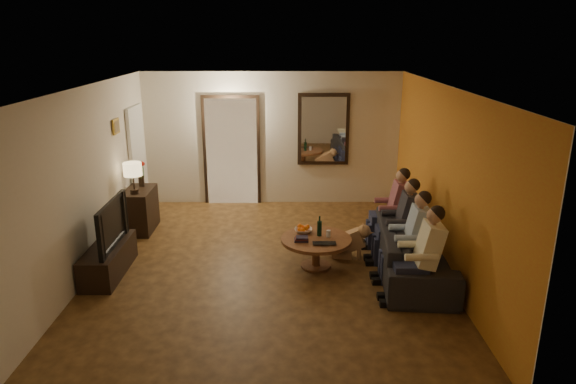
{
  "coord_description": "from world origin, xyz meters",
  "views": [
    {
      "loc": [
        0.27,
        -6.91,
        3.28
      ],
      "look_at": [
        0.3,
        0.3,
        1.05
      ],
      "focal_mm": 32.0,
      "sensor_mm": 36.0,
      "label": 1
    }
  ],
  "objects_px": {
    "table_lamp": "(133,178)",
    "tv_stand": "(109,260)",
    "laptop": "(325,245)",
    "tv": "(104,224)",
    "person_c": "(402,225)",
    "coffee_table": "(316,252)",
    "person_b": "(412,241)",
    "person_a": "(423,260)",
    "wine_bottle": "(319,226)",
    "dresser": "(140,210)",
    "bowl": "(303,230)",
    "person_d": "(394,211)",
    "dog": "(349,240)",
    "sofa": "(413,249)"
  },
  "relations": [
    {
      "from": "table_lamp",
      "to": "tv_stand",
      "type": "bearing_deg",
      "value": -90.0
    },
    {
      "from": "dog",
      "to": "coffee_table",
      "type": "distance_m",
      "value": 0.61
    },
    {
      "from": "person_a",
      "to": "person_b",
      "type": "distance_m",
      "value": 0.6
    },
    {
      "from": "wine_bottle",
      "to": "laptop",
      "type": "relative_size",
      "value": 0.94
    },
    {
      "from": "table_lamp",
      "to": "tv_stand",
      "type": "relative_size",
      "value": 0.42
    },
    {
      "from": "person_b",
      "to": "bowl",
      "type": "distance_m",
      "value": 1.61
    },
    {
      "from": "person_d",
      "to": "table_lamp",
      "type": "bearing_deg",
      "value": 172.83
    },
    {
      "from": "person_c",
      "to": "wine_bottle",
      "type": "bearing_deg",
      "value": -178.39
    },
    {
      "from": "sofa",
      "to": "bowl",
      "type": "bearing_deg",
      "value": 81.22
    },
    {
      "from": "dresser",
      "to": "person_d",
      "type": "relative_size",
      "value": 0.69
    },
    {
      "from": "table_lamp",
      "to": "wine_bottle",
      "type": "height_order",
      "value": "table_lamp"
    },
    {
      "from": "sofa",
      "to": "person_d",
      "type": "bearing_deg",
      "value": 11.56
    },
    {
      "from": "dresser",
      "to": "person_c",
      "type": "xyz_separation_m",
      "value": [
        4.23,
        -1.35,
        0.23
      ]
    },
    {
      "from": "tv_stand",
      "to": "person_b",
      "type": "xyz_separation_m",
      "value": [
        4.23,
        -0.25,
        0.39
      ]
    },
    {
      "from": "person_b",
      "to": "laptop",
      "type": "relative_size",
      "value": 3.65
    },
    {
      "from": "dresser",
      "to": "table_lamp",
      "type": "relative_size",
      "value": 1.52
    },
    {
      "from": "table_lamp",
      "to": "person_c",
      "type": "xyz_separation_m",
      "value": [
        4.23,
        -1.13,
        -0.4
      ]
    },
    {
      "from": "sofa",
      "to": "dog",
      "type": "distance_m",
      "value": 0.98
    },
    {
      "from": "dresser",
      "to": "tv",
      "type": "height_order",
      "value": "tv"
    },
    {
      "from": "table_lamp",
      "to": "tv_stand",
      "type": "distance_m",
      "value": 1.68
    },
    {
      "from": "person_a",
      "to": "bowl",
      "type": "distance_m",
      "value": 1.94
    },
    {
      "from": "coffee_table",
      "to": "wine_bottle",
      "type": "distance_m",
      "value": 0.4
    },
    {
      "from": "sofa",
      "to": "person_b",
      "type": "relative_size",
      "value": 1.95
    },
    {
      "from": "tv",
      "to": "tv_stand",
      "type": "bearing_deg",
      "value": -180.0
    },
    {
      "from": "person_c",
      "to": "coffee_table",
      "type": "relative_size",
      "value": 1.17
    },
    {
      "from": "bowl",
      "to": "laptop",
      "type": "height_order",
      "value": "bowl"
    },
    {
      "from": "table_lamp",
      "to": "person_c",
      "type": "height_order",
      "value": "table_lamp"
    },
    {
      "from": "tv_stand",
      "to": "laptop",
      "type": "relative_size",
      "value": 3.9
    },
    {
      "from": "table_lamp",
      "to": "bowl",
      "type": "xyz_separation_m",
      "value": [
        2.78,
        -1.05,
        -0.52
      ]
    },
    {
      "from": "person_d",
      "to": "bowl",
      "type": "relative_size",
      "value": 4.63
    },
    {
      "from": "sofa",
      "to": "coffee_table",
      "type": "xyz_separation_m",
      "value": [
        -1.37,
        0.17,
        -0.12
      ]
    },
    {
      "from": "person_b",
      "to": "laptop",
      "type": "height_order",
      "value": "person_b"
    },
    {
      "from": "wine_bottle",
      "to": "laptop",
      "type": "xyz_separation_m",
      "value": [
        0.05,
        -0.38,
        -0.14
      ]
    },
    {
      "from": "dresser",
      "to": "bowl",
      "type": "height_order",
      "value": "dresser"
    },
    {
      "from": "person_a",
      "to": "wine_bottle",
      "type": "bearing_deg",
      "value": 136.24
    },
    {
      "from": "dresser",
      "to": "wine_bottle",
      "type": "height_order",
      "value": "wine_bottle"
    },
    {
      "from": "dresser",
      "to": "person_d",
      "type": "distance_m",
      "value": 4.3
    },
    {
      "from": "wine_bottle",
      "to": "dresser",
      "type": "bearing_deg",
      "value": 155.26
    },
    {
      "from": "dresser",
      "to": "dog",
      "type": "xyz_separation_m",
      "value": [
        3.48,
        -1.16,
        -0.09
      ]
    },
    {
      "from": "dresser",
      "to": "tv",
      "type": "xyz_separation_m",
      "value": [
        0.0,
        -1.7,
        0.39
      ]
    },
    {
      "from": "sofa",
      "to": "person_c",
      "type": "height_order",
      "value": "person_c"
    },
    {
      "from": "dresser",
      "to": "person_b",
      "type": "height_order",
      "value": "person_b"
    },
    {
      "from": "laptop",
      "to": "tv",
      "type": "bearing_deg",
      "value": 178.62
    },
    {
      "from": "dog",
      "to": "bowl",
      "type": "xyz_separation_m",
      "value": [
        -0.7,
        -0.1,
        0.2
      ]
    },
    {
      "from": "table_lamp",
      "to": "person_b",
      "type": "relative_size",
      "value": 0.45
    },
    {
      "from": "dresser",
      "to": "laptop",
      "type": "distance_m",
      "value": 3.53
    },
    {
      "from": "person_a",
      "to": "wine_bottle",
      "type": "height_order",
      "value": "person_a"
    },
    {
      "from": "table_lamp",
      "to": "tv_stand",
      "type": "xyz_separation_m",
      "value": [
        0.0,
        -1.48,
        -0.79
      ]
    },
    {
      "from": "dog",
      "to": "coffee_table",
      "type": "height_order",
      "value": "dog"
    },
    {
      "from": "dog",
      "to": "wine_bottle",
      "type": "distance_m",
      "value": 0.61
    }
  ]
}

